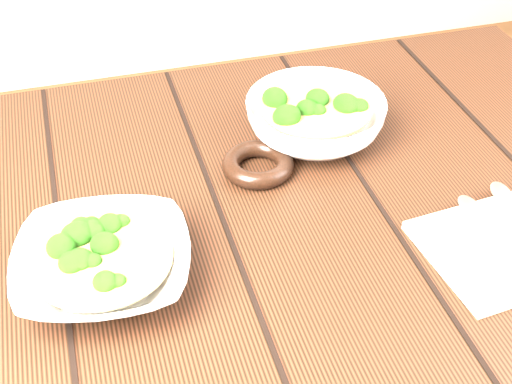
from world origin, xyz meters
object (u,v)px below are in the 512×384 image
object	(u,v)px
table	(242,289)
trivet	(258,164)
soup_bowl_back	(315,118)
napkin	(508,246)
soup_bowl_front	(103,265)

from	to	relation	value
table	trivet	distance (m)	0.17
soup_bowl_back	napkin	world-z (taller)	soup_bowl_back
soup_bowl_front	napkin	size ratio (longest dim) A/B	1.16
napkin	trivet	bearing A→B (deg)	131.02
table	soup_bowl_back	distance (m)	0.26
table	soup_bowl_back	bearing A→B (deg)	44.85
table	napkin	size ratio (longest dim) A/B	6.16
trivet	napkin	bearing A→B (deg)	-43.56
soup_bowl_back	napkin	size ratio (longest dim) A/B	1.25
table	soup_bowl_front	distance (m)	0.23
trivet	napkin	world-z (taller)	trivet
table	napkin	xyz separation A→B (m)	(0.29, -0.14, 0.13)
trivet	napkin	distance (m)	0.34
table	trivet	xyz separation A→B (m)	(0.05, 0.10, 0.13)
table	trivet	size ratio (longest dim) A/B	12.27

